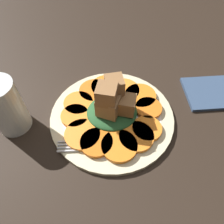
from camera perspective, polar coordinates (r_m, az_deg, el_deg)
name	(u,v)px	position (r cm, az deg, el deg)	size (l,w,h in cm)	color
table_slab	(112,121)	(47.80, 0.00, -2.26)	(120.00, 120.00, 2.00)	black
plate	(112,116)	(46.56, 0.00, -1.18)	(26.05, 26.05, 1.05)	beige
carrot_slice_0	(94,91)	(50.09, -4.70, 5.52)	(6.76, 6.76, 0.87)	orange
carrot_slice_1	(78,103)	(48.06, -8.76, 2.26)	(6.40, 6.40, 0.87)	orange
carrot_slice_2	(75,115)	(46.17, -9.65, -0.81)	(5.87, 5.87, 0.87)	orange
carrot_slice_3	(82,135)	(43.26, -7.73, -5.85)	(7.04, 7.04, 0.87)	orange
carrot_slice_4	(97,143)	(42.07, -4.07, -7.96)	(6.29, 6.29, 0.87)	orange
carrot_slice_5	(119,146)	(41.63, 1.92, -8.85)	(6.93, 6.93, 0.87)	orange
carrot_slice_6	(136,137)	(42.88, 6.37, -6.40)	(6.87, 6.87, 0.87)	orange
carrot_slice_7	(147,129)	(44.15, 9.12, -4.31)	(5.94, 5.94, 0.87)	orange
carrot_slice_8	(148,108)	(47.27, 9.51, 0.96)	(5.72, 5.72, 0.87)	orange
carrot_slice_9	(140,96)	(49.28, 7.38, 4.17)	(7.02, 7.02, 0.87)	orange
carrot_slice_10	(124,91)	(50.05, 3.08, 5.60)	(7.11, 7.11, 0.87)	orange
carrot_slice_11	(107,87)	(50.79, -1.42, 6.56)	(7.14, 7.14, 0.87)	orange
center_pile	(112,105)	(43.47, 0.06, 1.84)	(10.50, 9.45, 9.34)	#235128
fork	(103,145)	(42.06, -2.41, -8.49)	(18.24, 2.47, 0.40)	silver
water_glass	(6,105)	(46.34, -25.93, 1.61)	(6.70, 6.70, 11.56)	silver
napkin	(221,92)	(57.25, 26.57, 4.70)	(16.77, 10.06, 0.80)	#334766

